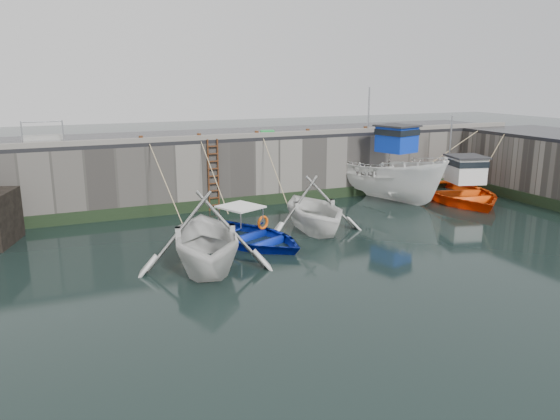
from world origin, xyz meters
name	(u,v)px	position (x,y,z in m)	size (l,w,h in m)	color
ground	(375,276)	(0.00, 0.00, 0.00)	(120.00, 120.00, 0.00)	black
quay_back	(237,166)	(0.00, 12.50, 1.50)	(30.00, 5.00, 3.00)	slate
road_back	(236,134)	(0.00, 12.50, 3.08)	(30.00, 5.00, 0.16)	black
kerb_back	(253,135)	(0.00, 10.15, 3.26)	(30.00, 0.30, 0.20)	slate
algae_back	(256,201)	(0.00, 9.96, 0.25)	(30.00, 0.08, 0.50)	black
ladder	(213,176)	(-2.00, 9.91, 1.59)	(0.51, 0.08, 3.20)	#3F1E0F
boat_near_white	(206,267)	(-4.45, 2.83, 0.00)	(4.44, 5.14, 2.71)	silver
boat_near_white_rope	(172,229)	(-4.45, 7.67, 0.00)	(0.04, 5.34, 3.10)	tan
boat_near_blue	(250,243)	(-2.25, 4.68, 0.00)	(3.38, 4.73, 0.98)	#0B22A8
boat_near_blue_rope	(218,218)	(-2.25, 8.59, 0.00)	(0.04, 3.84, 3.10)	tan
boat_near_blacktrim	(313,230)	(0.62, 5.28, 0.00)	(3.96, 4.59, 2.42)	silver
boat_near_blacktrim_rope	(277,210)	(0.62, 8.89, 0.00)	(0.04, 3.42, 3.10)	tan
boat_far_white	(386,176)	(6.45, 8.97, 1.13)	(4.49, 7.46, 5.70)	white
boat_far_orange	(459,192)	(9.49, 7.19, 0.42)	(6.05, 7.34, 4.32)	#FD4D0D
fish_crate	(267,133)	(0.81, 10.46, 3.29)	(0.62, 0.45, 0.27)	green
railing	(43,139)	(-8.75, 11.25, 3.36)	(1.60, 1.05, 1.00)	#A5A8AD
bollard_a	(141,139)	(-5.00, 10.25, 3.30)	(0.18, 0.18, 0.28)	#3F1E0F
bollard_b	(199,137)	(-2.50, 10.25, 3.30)	(0.18, 0.18, 0.28)	#3F1E0F
bollard_c	(257,134)	(0.20, 10.25, 3.30)	(0.18, 0.18, 0.28)	#3F1E0F
bollard_d	(308,132)	(2.80, 10.25, 3.30)	(0.18, 0.18, 0.28)	#3F1E0F
bollard_e	(365,129)	(6.00, 10.25, 3.30)	(0.18, 0.18, 0.28)	#3F1E0F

